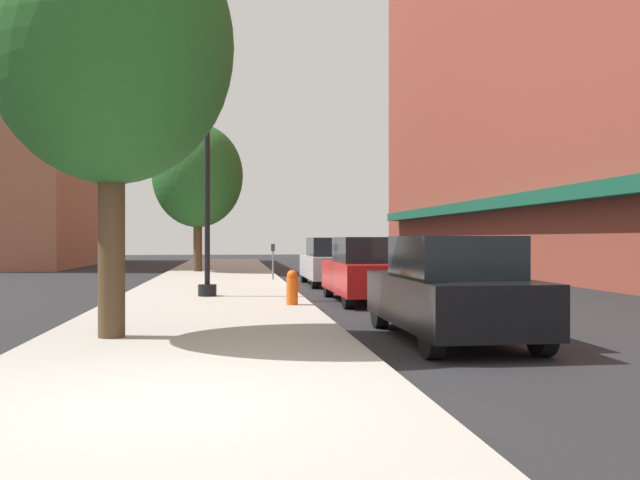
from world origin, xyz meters
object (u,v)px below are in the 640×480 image
at_px(lamppost, 207,178).
at_px(tree_mid, 111,46).
at_px(tree_near, 198,176).
at_px(car_red, 368,270).
at_px(fire_hydrant, 292,287).
at_px(parking_meter_near, 273,257).
at_px(car_silver, 332,262).
at_px(car_black, 450,290).

xyz_separation_m(lamppost, tree_mid, (-1.17, -7.25, 1.35)).
xyz_separation_m(tree_near, car_red, (5.02, -14.67, -3.72)).
bearing_deg(lamppost, tree_near, 93.88).
relative_size(fire_hydrant, parking_meter_near, 0.60).
bearing_deg(tree_near, car_silver, -59.02).
bearing_deg(lamppost, car_black, -61.38).
relative_size(tree_near, car_black, 1.59).
bearing_deg(car_red, fire_hydrant, -142.50).
relative_size(tree_near, car_red, 1.59).
xyz_separation_m(fire_hydrant, car_silver, (2.08, 7.96, 0.29)).
bearing_deg(car_silver, parking_meter_near, 139.21).
relative_size(parking_meter_near, tree_near, 0.19).
relative_size(car_black, car_silver, 1.00).
height_order(parking_meter_near, car_black, car_black).
bearing_deg(fire_hydrant, car_red, 38.23).
bearing_deg(car_silver, tree_near, 119.00).
xyz_separation_m(parking_meter_near, tree_near, (-3.07, 6.79, 3.58)).
relative_size(fire_hydrant, tree_mid, 0.12).
height_order(lamppost, car_red, lamppost).
bearing_deg(car_black, car_silver, 89.75).
distance_m(fire_hydrant, car_red, 2.67).
distance_m(car_black, car_silver, 12.85).
relative_size(parking_meter_near, car_silver, 0.30).
distance_m(car_black, car_red, 6.53).
height_order(fire_hydrant, car_black, car_black).
xyz_separation_m(tree_mid, car_silver, (5.26, 12.62, -3.75)).
xyz_separation_m(tree_near, tree_mid, (-0.24, -20.97, 0.03)).
xyz_separation_m(car_red, car_silver, (0.00, 6.32, 0.00)).
relative_size(tree_mid, car_silver, 1.53).
bearing_deg(car_red, car_black, -90.73).
xyz_separation_m(car_black, car_red, (0.00, 6.53, 0.00)).
bearing_deg(fire_hydrant, car_black, -66.92).
bearing_deg(car_black, tree_near, 103.06).
height_order(fire_hydrant, tree_near, tree_near).
relative_size(tree_mid, car_black, 1.53).
bearing_deg(car_silver, fire_hydrant, -106.65).
xyz_separation_m(car_black, car_silver, (0.00, 12.85, 0.00)).
xyz_separation_m(fire_hydrant, tree_near, (-2.93, 16.32, 4.01)).
distance_m(lamppost, car_silver, 7.16).
bearing_deg(car_black, fire_hydrant, 112.83).
relative_size(fire_hydrant, car_red, 0.18).
distance_m(fire_hydrant, tree_near, 17.06).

